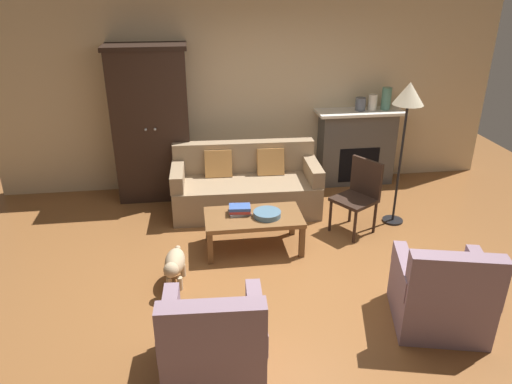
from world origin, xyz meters
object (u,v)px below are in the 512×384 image
Objects in this scene: armchair_near_left at (214,344)px; floor_lamp at (408,103)px; fireplace at (356,146)px; coffee_table at (253,220)px; book_stack at (240,210)px; armchair_near_right at (441,296)px; dog at (175,264)px; side_chair_wooden at (359,192)px; mantel_vase_cream at (373,102)px; armoire at (152,124)px; mantel_vase_slate at (360,104)px; mantel_vase_jade at (386,99)px; couch at (246,187)px; fruit_bowl at (267,214)px.

floor_lamp is (2.43, 2.31, 1.24)m from armchair_near_left.
fireplace is 1.15× the size of coffee_table.
fireplace is 2.55m from book_stack.
dog is at bearing 157.98° from armchair_near_right.
fireplace is 1.40× the size of side_chair_wooden.
book_stack is 2.79m from mantel_vase_cream.
side_chair_wooden is (2.50, -1.39, -0.54)m from armoire.
fireplace is at bearing 57.25° from armchair_near_left.
floor_lamp is at bearing -86.17° from mantel_vase_slate.
fireplace is 4.84× the size of book_stack.
coffee_table is at bearing -135.95° from mantel_vase_slate.
mantel_vase_jade is 1.37m from floor_lamp.
fireplace is 0.81m from mantel_vase_jade.
book_stack is (-0.15, 0.06, 0.10)m from coffee_table.
coffee_table reaches higher than dog.
fireplace is 1.43× the size of armchair_near_left.
floor_lamp is at bearing -86.22° from fireplace.
mantel_vase_jade is 0.56× the size of dog.
mantel_vase_cream reaches higher than coffee_table.
armchair_near_right is 2.36m from floor_lamp.
mantel_vase_slate is at bearing 1.17° from armoire.
side_chair_wooden is at bearing -29.14° from armoire.
armchair_near_right is 0.52× the size of floor_lamp.
fireplace is at bearing 44.35° from coffee_table.
armchair_near_left is at bearing -126.92° from mantel_vase_jade.
side_chair_wooden is at bearing 94.39° from armchair_near_right.
armoire is 11.31× the size of mantel_vase_slate.
mantel_vase_slate reaches higher than fireplace.
armoire is 2.15m from coffee_table.
armchair_near_left is (-0.56, -1.90, -0.05)m from coffee_table.
book_stack is at bearing -141.80° from mantel_vase_cream.
armchair_near_right is (-0.69, -3.28, -0.96)m from mantel_vase_jade.
couch is 2.43m from mantel_vase_jade.
mantel_vase_slate reaches higher than armchair_near_right.
mantel_vase_slate is 0.20× the size of armchair_near_right.
mantel_vase_cream is (0.18, 0.00, 0.02)m from mantel_vase_slate.
mantel_vase_jade is 1.84m from side_chair_wooden.
armoire reaches higher than mantel_vase_slate.
floor_lamp reaches higher than side_chair_wooden.
floor_lamp is (2.01, 0.35, 1.08)m from book_stack.
floor_lamp is 3.21m from dog.
couch is 6.11× the size of mantel_vase_jade.
floor_lamp reaches higher than coffee_table.
fireplace is 2.20× the size of dog.
book_stack is 2.95m from mantel_vase_jade.
armoire is at bearing 152.82° from couch.
mantel_vase_jade reaches higher than mantel_vase_slate.
mantel_vase_slate is at bearing 44.05° from coffee_table.
dog is (-1.03, -0.57, -0.21)m from fruit_bowl.
armoire is at bearing 125.23° from coffee_table.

